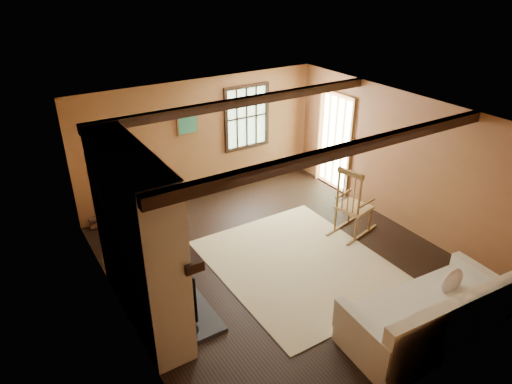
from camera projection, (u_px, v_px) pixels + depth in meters
ground at (281, 261)px, 7.34m from camera, size 5.50×5.50×0.00m
room_envelope at (286, 160)px, 6.89m from camera, size 5.02×5.52×2.44m
fireplace at (140, 245)px, 5.78m from camera, size 1.02×2.30×2.40m
rug at (299, 264)px, 7.28m from camera, size 2.50×3.00×0.01m
rocking_chair at (353, 206)px, 7.89m from camera, size 1.00×0.67×1.26m
sofa at (429, 319)px, 5.72m from camera, size 2.24×1.11×0.88m
firewood_pile at (108, 220)px, 8.29m from camera, size 0.66×0.12×0.24m
laundry_basket at (172, 207)px, 8.63m from camera, size 0.57×0.49×0.30m
basket_pillow at (170, 196)px, 8.51m from camera, size 0.50×0.44×0.21m
armchair at (152, 213)px, 7.95m from camera, size 1.20×1.19×0.78m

